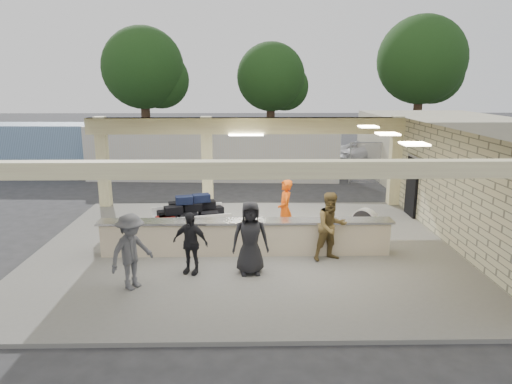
{
  "coord_description": "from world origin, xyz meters",
  "views": [
    {
      "loc": [
        0.06,
        -12.62,
        4.83
      ],
      "look_at": [
        0.31,
        1.0,
        1.52
      ],
      "focal_mm": 32.0,
      "sensor_mm": 36.0,
      "label": 1
    }
  ],
  "objects_px": {
    "passenger_c": "(131,252)",
    "car_white_b": "(427,153)",
    "luggage_cart": "(190,214)",
    "passenger_b": "(190,243)",
    "drum_fan": "(365,222)",
    "container_blue": "(26,149)",
    "passenger_a": "(331,227)",
    "car_white_a": "(381,153)",
    "baggage_counter": "(246,237)",
    "car_dark": "(318,153)",
    "passenger_d": "(250,238)",
    "baggage_handler": "(285,210)",
    "container_white": "(214,152)"
  },
  "relations": [
    {
      "from": "car_white_a",
      "to": "container_white",
      "type": "distance_m",
      "value": 9.97
    },
    {
      "from": "passenger_a",
      "to": "passenger_b",
      "type": "bearing_deg",
      "value": 173.25
    },
    {
      "from": "baggage_counter",
      "to": "passenger_a",
      "type": "relative_size",
      "value": 4.35
    },
    {
      "from": "luggage_cart",
      "to": "passenger_a",
      "type": "height_order",
      "value": "passenger_a"
    },
    {
      "from": "passenger_b",
      "to": "passenger_a",
      "type": "bearing_deg",
      "value": 30.58
    },
    {
      "from": "baggage_counter",
      "to": "luggage_cart",
      "type": "relative_size",
      "value": 3.22
    },
    {
      "from": "car_white_a",
      "to": "car_dark",
      "type": "bearing_deg",
      "value": 49.1
    },
    {
      "from": "container_blue",
      "to": "passenger_a",
      "type": "bearing_deg",
      "value": -39.69
    },
    {
      "from": "container_white",
      "to": "passenger_d",
      "type": "bearing_deg",
      "value": -78.49
    },
    {
      "from": "drum_fan",
      "to": "passenger_b",
      "type": "distance_m",
      "value": 5.77
    },
    {
      "from": "drum_fan",
      "to": "car_dark",
      "type": "relative_size",
      "value": 0.24
    },
    {
      "from": "luggage_cart",
      "to": "car_white_b",
      "type": "height_order",
      "value": "car_white_b"
    },
    {
      "from": "baggage_handler",
      "to": "car_dark",
      "type": "relative_size",
      "value": 0.49
    },
    {
      "from": "car_dark",
      "to": "container_blue",
      "type": "bearing_deg",
      "value": 137.73
    },
    {
      "from": "passenger_c",
      "to": "baggage_handler",
      "type": "bearing_deg",
      "value": -12.66
    },
    {
      "from": "passenger_b",
      "to": "passenger_c",
      "type": "xyz_separation_m",
      "value": [
        -1.25,
        -0.85,
        0.11
      ]
    },
    {
      "from": "luggage_cart",
      "to": "passenger_c",
      "type": "distance_m",
      "value": 3.75
    },
    {
      "from": "passenger_b",
      "to": "container_blue",
      "type": "xyz_separation_m",
      "value": [
        -10.34,
        13.41,
        0.43
      ]
    },
    {
      "from": "baggage_counter",
      "to": "passenger_b",
      "type": "relative_size",
      "value": 5.13
    },
    {
      "from": "passenger_b",
      "to": "container_blue",
      "type": "height_order",
      "value": "container_blue"
    },
    {
      "from": "baggage_counter",
      "to": "car_white_b",
      "type": "xyz_separation_m",
      "value": [
        10.61,
        14.23,
        0.18
      ]
    },
    {
      "from": "passenger_c",
      "to": "car_white_b",
      "type": "distance_m",
      "value": 21.07
    },
    {
      "from": "passenger_a",
      "to": "car_white_a",
      "type": "distance_m",
      "value": 15.49
    },
    {
      "from": "luggage_cart",
      "to": "passenger_b",
      "type": "xyz_separation_m",
      "value": [
        0.36,
        -2.78,
        0.08
      ]
    },
    {
      "from": "car_white_b",
      "to": "container_white",
      "type": "height_order",
      "value": "container_white"
    },
    {
      "from": "drum_fan",
      "to": "baggage_handler",
      "type": "bearing_deg",
      "value": -133.34
    },
    {
      "from": "passenger_a",
      "to": "passenger_d",
      "type": "xyz_separation_m",
      "value": [
        -2.18,
        -0.84,
        -0.01
      ]
    },
    {
      "from": "passenger_a",
      "to": "baggage_counter",
      "type": "bearing_deg",
      "value": 148.69
    },
    {
      "from": "container_blue",
      "to": "car_white_a",
      "type": "bearing_deg",
      "value": 7.73
    },
    {
      "from": "passenger_c",
      "to": "car_white_a",
      "type": "bearing_deg",
      "value": 3.51
    },
    {
      "from": "car_white_b",
      "to": "car_dark",
      "type": "xyz_separation_m",
      "value": [
        -6.32,
        0.88,
        -0.12
      ]
    },
    {
      "from": "passenger_c",
      "to": "passenger_a",
      "type": "bearing_deg",
      "value": -35.0
    },
    {
      "from": "luggage_cart",
      "to": "container_blue",
      "type": "height_order",
      "value": "container_blue"
    },
    {
      "from": "passenger_b",
      "to": "car_white_a",
      "type": "height_order",
      "value": "passenger_b"
    },
    {
      "from": "passenger_d",
      "to": "container_blue",
      "type": "bearing_deg",
      "value": 127.16
    },
    {
      "from": "drum_fan",
      "to": "luggage_cart",
      "type": "bearing_deg",
      "value": -139.64
    },
    {
      "from": "passenger_d",
      "to": "car_dark",
      "type": "height_order",
      "value": "passenger_d"
    },
    {
      "from": "baggage_handler",
      "to": "container_blue",
      "type": "height_order",
      "value": "container_blue"
    },
    {
      "from": "car_dark",
      "to": "passenger_a",
      "type": "bearing_deg",
      "value": -150.17
    },
    {
      "from": "car_white_a",
      "to": "car_white_b",
      "type": "relative_size",
      "value": 1.15
    },
    {
      "from": "luggage_cart",
      "to": "passenger_b",
      "type": "height_order",
      "value": "passenger_b"
    },
    {
      "from": "passenger_c",
      "to": "car_dark",
      "type": "relative_size",
      "value": 0.47
    },
    {
      "from": "baggage_handler",
      "to": "passenger_a",
      "type": "height_order",
      "value": "passenger_a"
    },
    {
      "from": "luggage_cart",
      "to": "passenger_c",
      "type": "bearing_deg",
      "value": -119.48
    },
    {
      "from": "baggage_counter",
      "to": "container_white",
      "type": "xyz_separation_m",
      "value": [
        -1.67,
        10.97,
        0.77
      ]
    },
    {
      "from": "passenger_d",
      "to": "car_dark",
      "type": "bearing_deg",
      "value": 71.59
    },
    {
      "from": "baggage_counter",
      "to": "passenger_d",
      "type": "bearing_deg",
      "value": -85.07
    },
    {
      "from": "drum_fan",
      "to": "container_blue",
      "type": "xyz_separation_m",
      "value": [
        -15.43,
        10.71,
        0.75
      ]
    },
    {
      "from": "baggage_counter",
      "to": "drum_fan",
      "type": "xyz_separation_m",
      "value": [
        3.7,
        1.4,
        -0.0
      ]
    },
    {
      "from": "luggage_cart",
      "to": "passenger_b",
      "type": "distance_m",
      "value": 2.81
    }
  ]
}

